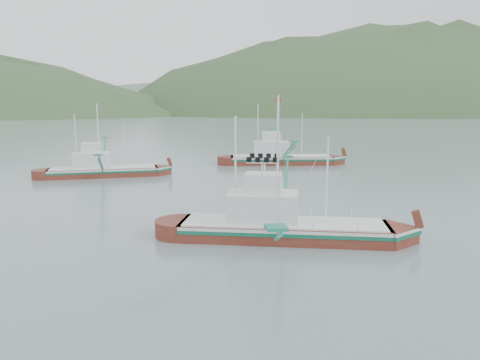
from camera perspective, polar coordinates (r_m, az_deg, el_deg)
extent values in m
plane|color=slate|center=(35.05, 1.34, -6.75)|extent=(1200.00, 1200.00, 0.00)
cube|color=#612114|center=(34.20, 5.31, -6.85)|extent=(15.49, 7.64, 2.00)
cube|color=silver|center=(33.97, 5.33, -5.48)|extent=(15.22, 7.64, 0.22)
cube|color=#0E6346|center=(34.04, 5.32, -5.88)|extent=(15.23, 7.66, 0.22)
cube|color=silver|center=(33.92, 5.33, -5.15)|extent=(14.72, 7.26, 0.12)
cube|color=silver|center=(33.74, 2.81, -3.37)|extent=(5.63, 4.35, 2.20)
cube|color=silver|center=(33.39, 2.84, -0.36)|extent=(3.06, 2.78, 1.40)
cylinder|color=white|center=(33.11, 4.58, 2.33)|extent=(0.16, 0.16, 8.98)
cylinder|color=white|center=(33.45, -0.56, 1.27)|extent=(0.14, 0.14, 7.64)
cylinder|color=white|center=(33.35, 10.56, -0.09)|extent=(0.12, 0.12, 6.29)
cube|color=#612114|center=(75.78, 5.05, 2.10)|extent=(16.69, 6.05, 2.18)
cube|color=silver|center=(75.67, 5.06, 2.79)|extent=(16.37, 6.11, 0.24)
cube|color=#0E6346|center=(75.70, 5.06, 2.59)|extent=(16.38, 6.13, 0.24)
cube|color=silver|center=(75.65, 5.06, 2.96)|extent=(15.86, 5.75, 0.13)
cube|color=silver|center=(75.36, 3.84, 3.82)|extent=(5.78, 4.04, 2.39)
cube|color=silver|center=(75.19, 3.85, 5.30)|extent=(3.07, 2.68, 1.52)
cylinder|color=white|center=(75.21, 4.70, 6.62)|extent=(0.17, 0.17, 9.79)
cylinder|color=white|center=(74.95, 2.20, 6.08)|extent=(0.15, 0.15, 8.32)
cylinder|color=white|center=(75.81, 7.56, 5.48)|extent=(0.13, 0.13, 6.85)
cube|color=#612114|center=(65.53, -16.27, 0.60)|extent=(14.62, 5.39, 1.90)
cube|color=silver|center=(65.41, -16.30, 1.30)|extent=(14.35, 5.44, 0.21)
cube|color=#0E6346|center=(65.45, -16.29, 1.09)|extent=(14.35, 5.45, 0.21)
cube|color=silver|center=(65.39, -16.31, 1.47)|extent=(13.89, 5.12, 0.11)
cube|color=silver|center=(65.34, -17.60, 2.28)|extent=(5.07, 3.56, 2.09)
cube|color=silver|center=(65.16, -17.68, 3.78)|extent=(2.70, 2.36, 1.33)
cylinder|color=white|center=(64.99, -16.90, 5.15)|extent=(0.15, 0.15, 8.57)
cylinder|color=white|center=(65.23, -19.39, 4.47)|extent=(0.13, 0.13, 7.28)
cylinder|color=white|center=(65.03, -13.91, 4.14)|extent=(0.11, 0.11, 6.00)
ellipsoid|color=#344D28|center=(524.31, 20.30, 7.69)|extent=(684.00, 432.00, 306.00)
ellipsoid|color=slate|center=(594.38, -4.44, 8.36)|extent=(960.00, 400.00, 240.00)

